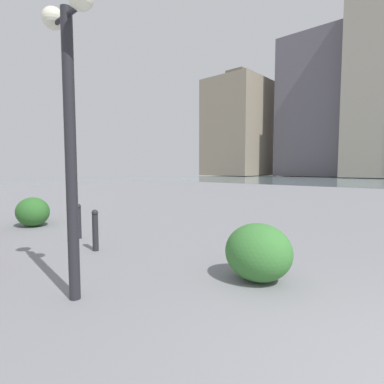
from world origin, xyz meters
TOP-DOWN VIEW (x-y plane):
  - building_annex at (24.40, -66.79)m, footprint 16.44×10.25m
  - building_highrise at (42.33, -62.24)m, footprint 13.26×15.25m
  - lamppost at (4.03, 0.90)m, footprint 0.98×0.28m
  - bollard_near at (5.88, -0.50)m, footprint 0.13×0.13m
  - bollard_mid at (7.17, -0.81)m, footprint 0.13×0.13m
  - shrub_low at (9.60, -0.68)m, footprint 0.99×0.89m
  - shrub_round at (10.45, -1.06)m, footprint 0.84×0.76m
  - shrub_wide at (2.58, -1.24)m, footprint 1.02×0.92m

SIDE VIEW (x-z plane):
  - shrub_round at x=10.45m, z-range 0.00..0.72m
  - shrub_low at x=9.60m, z-range 0.00..0.84m
  - shrub_wide at x=2.58m, z-range 0.00..0.87m
  - bollard_mid at x=7.17m, z-range 0.02..0.86m
  - bollard_near at x=5.88m, z-range 0.02..0.87m
  - lamppost at x=4.03m, z-range 0.65..4.38m
  - building_highrise at x=42.33m, z-range -1.03..24.60m
  - building_annex at x=24.40m, z-range 0.00..30.50m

